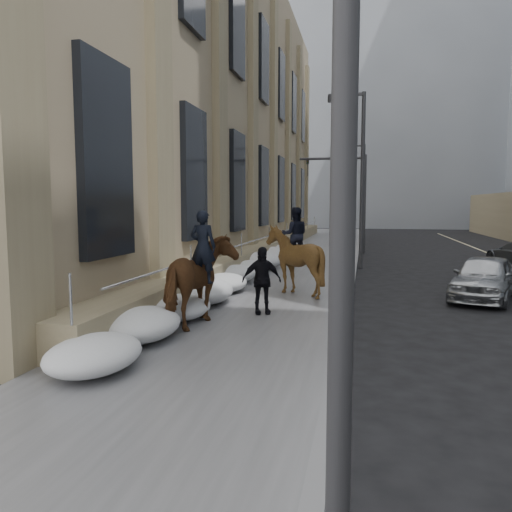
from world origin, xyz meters
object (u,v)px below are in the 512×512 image
Objects in this scene: pedestrian at (262,280)px; mounted_horse_left at (200,279)px; car_silver at (484,277)px; mounted_horse_right at (294,257)px.

mounted_horse_left is at bearing -149.14° from pedestrian.
mounted_horse_left is 1.54× the size of pedestrian.
pedestrian reaches higher than car_silver.
car_silver is (5.84, 0.98, -0.60)m from mounted_horse_right.
pedestrian is at bearing -121.72° from mounted_horse_left.
mounted_horse_left is at bearing -122.80° from car_silver.
mounted_horse_right is at bearing 59.11° from pedestrian.
mounted_horse_right is at bearing -104.34° from mounted_horse_left.
mounted_horse_left reaches higher than pedestrian.
mounted_horse_right reaches higher than mounted_horse_left.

